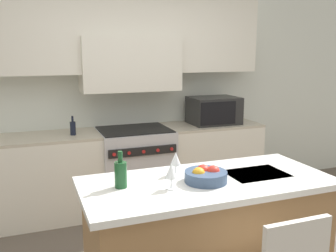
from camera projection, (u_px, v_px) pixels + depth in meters
The scene contains 10 objects.
back_cabinetry at pixel (127, 70), 4.38m from camera, with size 10.00×0.46×2.70m.
back_counter at pixel (135, 168), 4.36m from camera, with size 3.13×0.62×0.92m.
range_stove at pixel (135, 168), 4.34m from camera, with size 0.81×0.70×0.93m.
microwave at pixel (214, 110), 4.59m from camera, with size 0.58×0.44×0.33m.
kitchen_island at pixel (207, 238), 2.73m from camera, with size 1.78×0.80×0.90m.
wine_bottle at pixel (121, 174), 2.47m from camera, with size 0.08×0.08×0.25m.
wine_glass_near at pixel (171, 172), 2.44m from camera, with size 0.08×0.08×0.17m.
wine_glass_far at pixel (176, 159), 2.72m from camera, with size 0.08×0.08×0.17m.
fruit_bowl at pixel (206, 175), 2.59m from camera, with size 0.30×0.30×0.11m.
oil_bottle_on_counter at pixel (73, 128), 3.96m from camera, with size 0.06×0.06×0.20m.
Camera 1 is at (-1.11, -2.24, 1.79)m, focal length 40.00 mm.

